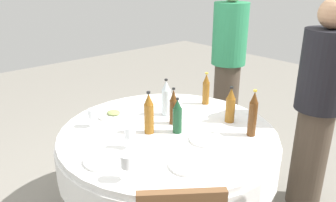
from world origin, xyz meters
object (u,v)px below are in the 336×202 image
at_px(bottle_amber_mid, 149,114).
at_px(bottle_brown_north, 173,107).
at_px(wine_glass_north, 127,163).
at_px(plate_right, 104,160).
at_px(plate_south, 189,165).
at_px(plate_near, 206,139).
at_px(bottle_amber_left, 206,90).
at_px(wine_glass_outer, 93,115).
at_px(wine_glass_east, 130,133).
at_px(person_rear, 228,63).
at_px(bottle_brown_east, 253,115).
at_px(bottle_dark_green_inner, 177,117).
at_px(plate_far, 114,114).
at_px(person_left, 318,106).
at_px(bottle_amber_outer, 230,106).
at_px(dining_table, 168,149).
at_px(bottle_clear_rear, 166,98).

height_order(bottle_amber_mid, bottle_brown_north, bottle_amber_mid).
bearing_deg(wine_glass_north, plate_right, 178.57).
height_order(plate_south, plate_near, same).
distance_m(bottle_amber_left, bottle_brown_north, 0.47).
xyz_separation_m(wine_glass_outer, plate_near, (0.67, 0.44, -0.08)).
height_order(bottle_brown_north, wine_glass_east, bottle_brown_north).
bearing_deg(wine_glass_outer, bottle_amber_left, 76.41).
xyz_separation_m(bottle_brown_north, wine_glass_east, (0.09, -0.44, -0.02)).
bearing_deg(person_rear, wine_glass_east, -93.24).
distance_m(bottle_amber_left, bottle_amber_mid, 0.69).
distance_m(bottle_brown_east, bottle_dark_green_inner, 0.49).
height_order(wine_glass_outer, person_rear, person_rear).
bearing_deg(bottle_dark_green_inner, plate_far, -161.45).
xyz_separation_m(wine_glass_east, plate_south, (0.39, 0.13, -0.10)).
distance_m(bottle_brown_east, person_left, 0.61).
bearing_deg(plate_far, person_rear, 92.34).
bearing_deg(wine_glass_east, plate_south, 17.98).
bearing_deg(bottle_brown_north, bottle_amber_outer, 53.42).
relative_size(bottle_amber_outer, person_left, 0.17).
bearing_deg(bottle_amber_mid, wine_glass_north, -49.95).
bearing_deg(person_rear, bottle_amber_left, -85.96).
bearing_deg(plate_right, plate_south, 42.19).
bearing_deg(person_left, bottle_brown_north, -95.62).
relative_size(bottle_dark_green_inner, wine_glass_east, 1.71).
bearing_deg(bottle_amber_mid, plate_south, -11.40).
relative_size(wine_glass_outer, plate_near, 0.59).
distance_m(bottle_amber_mid, bottle_dark_green_inner, 0.19).
bearing_deg(bottle_amber_outer, dining_table, -113.21).
bearing_deg(bottle_clear_rear, bottle_brown_east, 17.36).
bearing_deg(person_rear, bottle_clear_rear, -96.79).
bearing_deg(bottle_amber_mid, plate_right, -74.26).
xyz_separation_m(bottle_dark_green_inner, plate_near, (0.21, 0.06, -0.11)).
bearing_deg(plate_south, bottle_amber_outer, 110.08).
height_order(plate_right, plate_near, same).
bearing_deg(plate_south, bottle_amber_left, 127.33).
bearing_deg(wine_glass_north, person_rear, 114.35).
bearing_deg(wine_glass_north, plate_south, 70.36).
distance_m(wine_glass_east, wine_glass_outer, 0.43).
distance_m(bottle_brown_east, wine_glass_east, 0.81).
distance_m(plate_south, plate_near, 0.34).
bearing_deg(person_left, bottle_clear_rear, -104.02).
distance_m(bottle_dark_green_inner, person_rear, 1.36).
bearing_deg(bottle_brown_north, plate_far, -147.99).
bearing_deg(wine_glass_north, bottle_amber_outer, 96.88).
height_order(wine_glass_east, plate_far, wine_glass_east).
xyz_separation_m(dining_table, plate_far, (-0.46, -0.14, 0.16)).
bearing_deg(dining_table, bottle_brown_east, 41.09).
xyz_separation_m(bottle_amber_mid, plate_right, (0.12, -0.42, -0.13)).
distance_m(plate_right, plate_south, 0.48).
bearing_deg(bottle_amber_outer, plate_right, -97.19).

